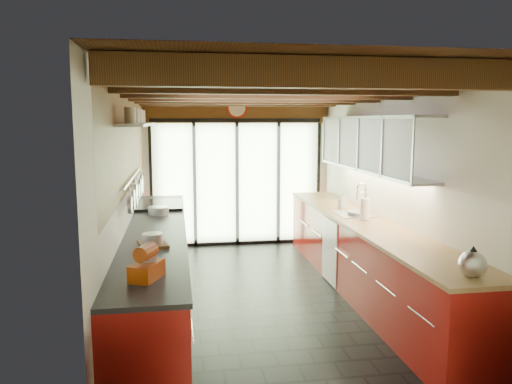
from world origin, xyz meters
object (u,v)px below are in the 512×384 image
(paper_towel, at_px, (365,209))
(soap_bottle, at_px, (343,201))
(stand_mixer, at_px, (147,265))
(bowl, at_px, (356,213))
(kettle, at_px, (473,262))

(paper_towel, bearing_deg, soap_bottle, 90.00)
(stand_mixer, xyz_separation_m, bowl, (2.54, 2.23, -0.08))
(stand_mixer, relative_size, bowl, 1.48)
(stand_mixer, relative_size, paper_towel, 1.10)
(stand_mixer, bearing_deg, paper_towel, 37.29)
(soap_bottle, bearing_deg, bowl, -90.00)
(stand_mixer, xyz_separation_m, soap_bottle, (2.54, 2.78, -0.01))
(soap_bottle, distance_m, bowl, 0.55)
(stand_mixer, relative_size, kettle, 1.29)
(paper_towel, height_order, bowl, paper_towel)
(kettle, relative_size, bowl, 1.15)
(paper_towel, bearing_deg, bowl, 90.00)
(kettle, distance_m, paper_towel, 2.28)
(stand_mixer, distance_m, paper_towel, 3.19)
(stand_mixer, bearing_deg, bowl, 41.33)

